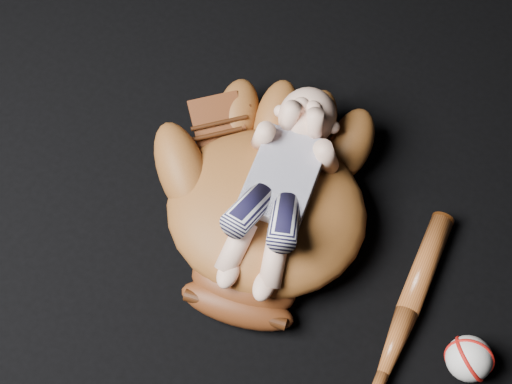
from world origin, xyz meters
TOP-DOWN VIEW (x-y plane):
  - baseball_glove at (-0.10, 0.16)m, footprint 0.59×0.63m
  - newborn_baby at (-0.08, 0.17)m, footprint 0.27×0.44m
  - baseball_bat at (0.22, 0.11)m, footprint 0.10×0.46m
  - baseball at (0.34, 0.11)m, footprint 0.10×0.10m

SIDE VIEW (x-z plane):
  - baseball_bat at x=0.22m, z-range 0.00..0.04m
  - baseball at x=0.34m, z-range 0.00..0.08m
  - baseball_glove at x=-0.10m, z-range 0.00..0.17m
  - newborn_baby at x=-0.08m, z-range 0.06..0.23m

